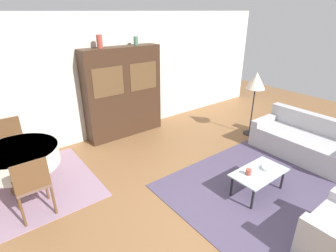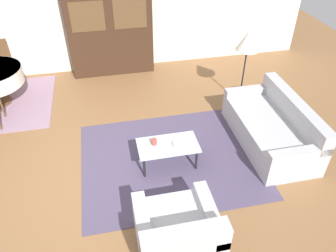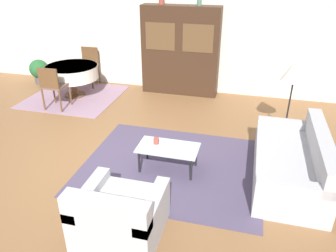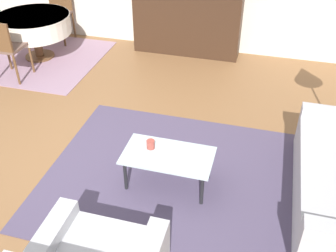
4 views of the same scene
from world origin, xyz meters
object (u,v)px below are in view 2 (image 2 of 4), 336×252
at_px(couch, 272,128).
at_px(cup, 154,142).
at_px(armchair, 178,234).
at_px(bowl, 180,144).
at_px(coffee_table, 168,147).
at_px(floor_lamp, 248,42).
at_px(display_cabinet, 110,29).

relative_size(couch, cup, 20.50).
height_order(armchair, bowl, armchair).
relative_size(armchair, coffee_table, 1.03).
xyz_separation_m(couch, armchair, (-1.99, -1.62, 0.00)).
bearing_deg(couch, coffee_table, 95.41).
bearing_deg(bowl, cup, 162.97).
bearing_deg(floor_lamp, couch, -88.58).
bearing_deg(coffee_table, display_cabinet, 99.75).
height_order(floor_lamp, bowl, floor_lamp).
distance_m(armchair, display_cabinet, 4.79).
distance_m(display_cabinet, floor_lamp, 2.97).
distance_m(armchair, coffee_table, 1.47).
height_order(coffee_table, cup, cup).
bearing_deg(armchair, couch, 39.14).
bearing_deg(display_cabinet, bowl, -77.66).
relative_size(coffee_table, cup, 9.94).
bearing_deg(couch, armchair, 129.14).
bearing_deg(cup, coffee_table, -16.90).
relative_size(couch, display_cabinet, 0.94).
bearing_deg(floor_lamp, coffee_table, -140.76).
relative_size(couch, bowl, 9.42).
height_order(armchair, display_cabinet, display_cabinet).
distance_m(couch, coffee_table, 1.81).
distance_m(couch, display_cabinet, 3.96).
bearing_deg(bowl, coffee_table, 162.81).
height_order(couch, armchair, couch).
relative_size(coffee_table, bowl, 4.56).
height_order(couch, coffee_table, couch).
xyz_separation_m(coffee_table, bowl, (0.16, -0.05, 0.07)).
bearing_deg(couch, cup, 93.13).
distance_m(couch, armchair, 2.57).
height_order(cup, bowl, cup).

